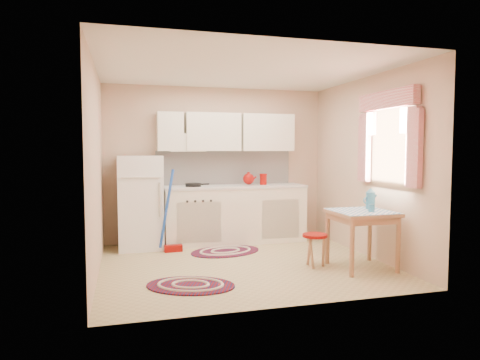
{
  "coord_description": "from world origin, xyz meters",
  "views": [
    {
      "loc": [
        -1.48,
        -5.3,
        1.48
      ],
      "look_at": [
        0.03,
        0.25,
        1.08
      ],
      "focal_mm": 32.0,
      "sensor_mm": 36.0,
      "label": 1
    }
  ],
  "objects_px": {
    "fridge": "(140,202)",
    "base_cabinets": "(235,215)",
    "table": "(361,240)",
    "stool": "(315,250)"
  },
  "relations": [
    {
      "from": "fridge",
      "to": "base_cabinets",
      "type": "xyz_separation_m",
      "value": [
        1.48,
        0.05,
        -0.26
      ]
    },
    {
      "from": "table",
      "to": "stool",
      "type": "distance_m",
      "value": 0.6
    },
    {
      "from": "table",
      "to": "stool",
      "type": "height_order",
      "value": "table"
    },
    {
      "from": "stool",
      "to": "base_cabinets",
      "type": "bearing_deg",
      "value": 110.13
    },
    {
      "from": "base_cabinets",
      "to": "stool",
      "type": "bearing_deg",
      "value": -69.87
    },
    {
      "from": "fridge",
      "to": "stool",
      "type": "distance_m",
      "value": 2.7
    },
    {
      "from": "table",
      "to": "base_cabinets",
      "type": "bearing_deg",
      "value": 121.39
    },
    {
      "from": "fridge",
      "to": "base_cabinets",
      "type": "height_order",
      "value": "fridge"
    },
    {
      "from": "base_cabinets",
      "to": "table",
      "type": "relative_size",
      "value": 3.12
    },
    {
      "from": "fridge",
      "to": "table",
      "type": "distance_m",
      "value": 3.23
    }
  ]
}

